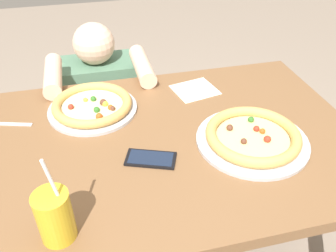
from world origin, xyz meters
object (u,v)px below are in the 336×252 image
at_px(pizza_near, 253,137).
at_px(drink_cup_colored, 55,216).
at_px(cell_phone, 151,159).
at_px(diner_seated, 103,118).
at_px(fork, 0,124).
at_px(pizza_far, 93,106).

relative_size(pizza_near, drink_cup_colored, 1.50).
height_order(cell_phone, diner_seated, diner_seated).
height_order(fork, cell_phone, cell_phone).
bearing_deg(drink_cup_colored, diner_seated, 80.73).
distance_m(pizza_near, fork, 0.85).
bearing_deg(diner_seated, pizza_near, -60.41).
height_order(drink_cup_colored, diner_seated, drink_cup_colored).
height_order(drink_cup_colored, fork, drink_cup_colored).
height_order(pizza_far, diner_seated, diner_seated).
xyz_separation_m(drink_cup_colored, diner_seated, (0.16, 0.99, -0.42)).
relative_size(fork, diner_seated, 0.22).
bearing_deg(diner_seated, cell_phone, -82.32).
bearing_deg(fork, pizza_near, -20.39).
bearing_deg(diner_seated, fork, -127.42).
distance_m(pizza_near, pizza_far, 0.57).
bearing_deg(drink_cup_colored, cell_phone, 38.77).
height_order(pizza_near, drink_cup_colored, drink_cup_colored).
xyz_separation_m(drink_cup_colored, fork, (-0.20, 0.52, -0.07)).
relative_size(pizza_near, pizza_far, 1.12).
height_order(pizza_near, cell_phone, pizza_near).
bearing_deg(pizza_near, diner_seated, 119.59).
bearing_deg(cell_phone, diner_seated, 97.68).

